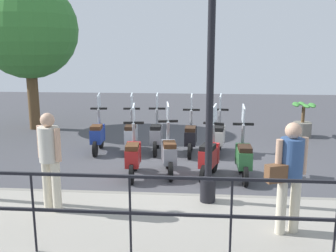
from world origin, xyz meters
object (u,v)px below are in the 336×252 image
Objects in this scene: scooter_near_2 at (169,153)px; pedestrian_with_bag at (289,170)px; potted_palm at (303,122)px; scooter_near_3 at (133,155)px; scooter_near_0 at (244,157)px; scooter_far_4 at (98,135)px; scooter_far_1 at (191,136)px; tree_large at (28,30)px; scooter_far_2 at (156,135)px; scooter_far_0 at (219,136)px; lamp_post_near at (210,82)px; pedestrian_distant at (50,154)px; scooter_near_1 at (209,156)px; scooter_far_3 at (131,135)px.

pedestrian_with_bag is at bearing -155.09° from scooter_near_2.
scooter_near_3 is (-4.10, 4.60, 0.04)m from potted_palm.
pedestrian_with_bag is 6.96m from potted_palm.
scooter_near_3 is at bearing 91.06° from scooter_near_0.
scooter_far_1 is at bearing -94.25° from scooter_far_4.
scooter_far_2 is at bearing -120.33° from tree_large.
scooter_far_0 reaches higher than potted_palm.
scooter_far_2 is (-2.60, -4.45, -2.80)m from tree_large.
lamp_post_near is 3.76m from scooter_far_1.
pedestrian_distant is 4.94m from scooter_far_0.
scooter_near_1 is 1.00× the size of scooter_far_4.
scooter_far_1 is at bearing 104.93° from scooter_far_0.
tree_large is 7.11m from scooter_near_2.
scooter_far_4 is at bearing 75.40° from scooter_near_1.
potted_palm is (-0.45, -8.77, -2.84)m from tree_large.
scooter_near_1 and scooter_near_2 have the same top height.
scooter_far_0 and scooter_far_2 have the same top height.
scooter_near_0 is at bearing -93.20° from scooter_near_3.
scooter_far_1 is at bearing -24.32° from scooter_near_2.
pedestrian_distant is at bearing 137.99° from potted_palm.
lamp_post_near is 6.62m from potted_palm.
scooter_far_2 is (-2.15, 4.32, 0.04)m from potted_palm.
scooter_near_3 is at bearing 170.49° from scooter_far_2.
scooter_far_1 and scooter_far_3 have the same top height.
scooter_near_0 is at bearing -145.39° from scooter_far_1.
scooter_far_1 is at bearing -96.21° from scooter_far_3.
potted_palm is (5.61, -3.06, -1.74)m from lamp_post_near.
scooter_near_2 is at bearing 170.78° from pedestrian_distant.
pedestrian_distant is 3.39m from scooter_near_1.
lamp_post_near is at bearing -164.52° from scooter_near_2.
scooter_far_1 is (3.34, 0.36, -1.70)m from lamp_post_near.
scooter_near_2 is at bearing 153.11° from scooter_far_0.
scooter_far_4 is at bearing 111.24° from potted_palm.
tree_large is at bearing 55.02° from scooter_near_0.
pedestrian_with_bag is at bearing -142.68° from scooter_far_4.
pedestrian_distant is 1.03× the size of scooter_near_0.
scooter_far_0 is 2.28m from scooter_far_3.
scooter_near_2 is (-4.31, -4.91, -2.80)m from tree_large.
pedestrian_distant is (0.48, 3.57, 0.00)m from pedestrian_with_bag.
lamp_post_near is at bearing 151.42° from potted_palm.
pedestrian_distant is 4.03m from scooter_far_3.
scooter_far_1 is 1.00× the size of scooter_far_4.
lamp_post_near is at bearing 153.25° from scooter_near_0.
pedestrian_with_bag is 4.55m from scooter_far_0.
scooter_near_0 is at bearing 150.65° from potted_palm.
scooter_far_0 is at bearing -49.20° from scooter_near_3.
scooter_far_0 is at bearing 171.56° from pedestrian_distant.
pedestrian_distant is at bearing 152.02° from scooter_far_0.
pedestrian_with_bag is 1.00× the size of pedestrian_distant.
scooter_far_3 is (3.95, -0.58, -0.60)m from pedestrian_distant.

